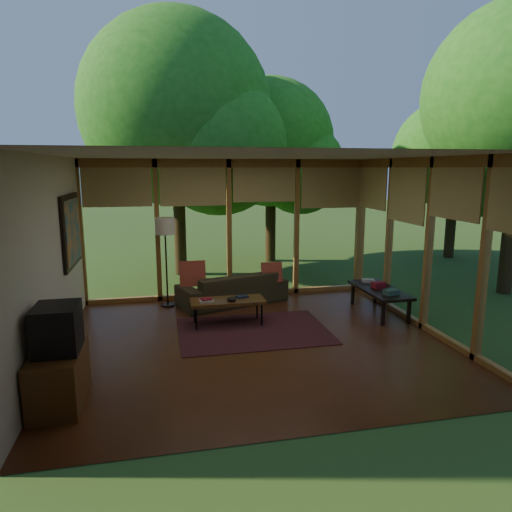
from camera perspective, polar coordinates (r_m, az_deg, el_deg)
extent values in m
plane|color=#562B16|center=(6.89, 0.00, -10.60)|extent=(5.50, 5.50, 0.00)
plane|color=silver|center=(6.41, 0.00, 12.46)|extent=(5.50, 5.50, 0.00)
cube|color=beige|center=(6.53, -24.32, -0.45)|extent=(0.04, 5.00, 2.70)
cube|color=beige|center=(4.17, 7.25, -5.60)|extent=(5.50, 0.04, 2.70)
cube|color=#A36F32|center=(8.95, -3.37, 3.35)|extent=(5.50, 0.12, 2.70)
cube|color=#A36F32|center=(7.58, 20.79, 1.27)|extent=(0.12, 5.00, 2.70)
plane|color=#2F511E|center=(17.24, 20.89, 1.75)|extent=(40.00, 40.00, 0.00)
cylinder|color=#312511|center=(11.02, -9.72, 10.40)|extent=(0.28, 0.28, 4.91)
sphere|color=#1B5F15|center=(11.09, -9.96, 17.46)|extent=(4.37, 4.37, 4.37)
cylinder|color=#312511|center=(12.53, 1.78, 8.76)|extent=(0.28, 0.28, 4.11)
sphere|color=#1B5F15|center=(12.54, 1.81, 13.97)|extent=(3.38, 3.38, 3.38)
cylinder|color=#312511|center=(10.38, 29.22, 9.38)|extent=(0.28, 0.28, 4.99)
cylinder|color=#312511|center=(13.98, 22.61, 7.34)|extent=(0.28, 0.28, 3.71)
sphere|color=#1B5F15|center=(13.97, 22.93, 11.56)|extent=(3.05, 3.05, 3.05)
cube|color=maroon|center=(7.28, -0.32, -9.34)|extent=(2.33, 1.65, 0.01)
imported|color=#37301B|center=(8.66, -2.95, -4.00)|extent=(2.18, 1.38, 0.59)
cube|color=maroon|center=(8.46, -7.94, -2.25)|extent=(0.47, 0.25, 0.49)
cube|color=maroon|center=(8.70, 1.97, -2.08)|extent=(0.38, 0.20, 0.40)
cube|color=#B5ACA4|center=(7.37, -6.21, -5.59)|extent=(0.23, 0.17, 0.03)
cube|color=maroon|center=(7.36, -6.22, -5.39)|extent=(0.19, 0.16, 0.03)
cube|color=#151E30|center=(7.57, -1.78, -5.09)|extent=(0.23, 0.20, 0.03)
ellipsoid|color=black|center=(7.36, -3.06, -5.39)|extent=(0.16, 0.16, 0.07)
cube|color=brown|center=(5.56, -23.37, -13.66)|extent=(0.50, 1.00, 0.60)
cube|color=black|center=(5.36, -23.60, -8.29)|extent=(0.45, 0.55, 0.50)
cube|color=#31574D|center=(7.95, 16.53, -4.34)|extent=(0.27, 0.22, 0.08)
cube|color=maroon|center=(8.33, 15.06, -3.52)|extent=(0.24, 0.19, 0.10)
cube|color=#B5ACA4|center=(8.68, 13.86, -3.02)|extent=(0.24, 0.20, 0.06)
cylinder|color=black|center=(8.73, -10.96, -6.01)|extent=(0.26, 0.26, 0.03)
cylinder|color=black|center=(8.54, -11.14, -1.03)|extent=(0.03, 0.03, 1.52)
cylinder|color=beige|center=(8.42, -11.32, 3.70)|extent=(0.36, 0.36, 0.30)
cube|color=brown|center=(7.47, -3.56, -5.65)|extent=(1.20, 0.50, 0.05)
cylinder|color=black|center=(7.31, -7.48, -7.86)|extent=(0.03, 0.03, 0.38)
cylinder|color=black|center=(7.46, 0.73, -7.37)|extent=(0.03, 0.03, 0.38)
cylinder|color=black|center=(7.65, -7.70, -7.00)|extent=(0.03, 0.03, 0.38)
cylinder|color=black|center=(7.79, 0.14, -6.56)|extent=(0.03, 0.03, 0.38)
cube|color=black|center=(8.30, 15.19, -4.10)|extent=(0.60, 1.40, 0.05)
cube|color=black|center=(7.75, 15.61, -6.96)|extent=(0.05, 0.05, 0.40)
cube|color=black|center=(7.97, 18.56, -6.64)|extent=(0.05, 0.05, 0.40)
cube|color=black|center=(8.79, 11.99, -4.68)|extent=(0.05, 0.05, 0.40)
cube|color=black|center=(8.98, 14.68, -4.46)|extent=(0.05, 0.05, 0.40)
cube|color=black|center=(7.85, -22.13, 2.96)|extent=(0.05, 1.35, 1.15)
cube|color=#1A5A76|center=(7.85, -21.91, 2.97)|extent=(0.02, 1.20, 1.00)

